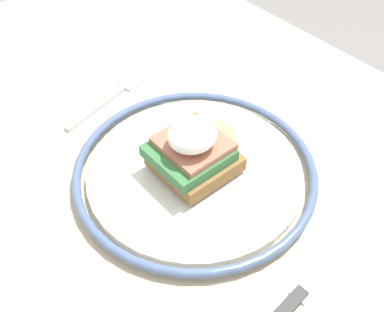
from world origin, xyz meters
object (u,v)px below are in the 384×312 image
Objects in this scene: sandwich at (192,151)px; fork at (110,98)px; plate at (192,173)px; knife at (302,292)px.

sandwich is 0.18m from fork.
plate is at bearing -44.67° from sandwich.
fork is at bearing 176.08° from knife.
sandwich reaches higher than knife.
knife is (0.35, -0.02, 0.00)m from fork.
knife is at bearing -3.92° from fork.
plate is 0.03m from sandwich.
fork is (-0.18, 0.01, -0.04)m from sandwich.
plate reaches higher than knife.
fork is at bearing 177.72° from sandwich.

